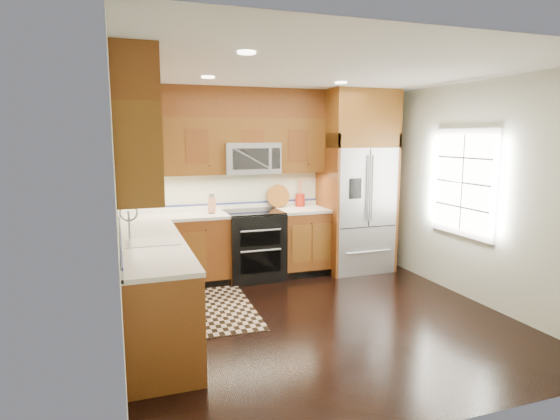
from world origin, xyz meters
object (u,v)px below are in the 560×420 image
object	(u,v)px
refrigerator	(357,182)
knife_block	(212,205)
rug	(213,309)
utensil_crock	(300,197)
range	(254,245)

from	to	relation	value
refrigerator	knife_block	bearing A→B (deg)	177.30
rug	utensil_crock	xyz separation A→B (m)	(1.56, 1.25, 1.07)
range	refrigerator	world-z (taller)	refrigerator
refrigerator	rug	world-z (taller)	refrigerator
refrigerator	rug	xyz separation A→B (m)	(-2.34, -0.97, -1.30)
rug	utensil_crock	bearing A→B (deg)	39.92
refrigerator	rug	size ratio (longest dim) A/B	1.71
range	rug	world-z (taller)	range
range	utensil_crock	bearing A→B (deg)	17.05
range	rug	distance (m)	1.36
range	utensil_crock	xyz separation A→B (m)	(0.78, 0.24, 0.60)
rug	refrigerator	bearing A→B (deg)	23.90
rug	range	bearing A→B (deg)	53.40
refrigerator	utensil_crock	xyz separation A→B (m)	(-0.77, 0.28, -0.23)
range	knife_block	bearing A→B (deg)	173.72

